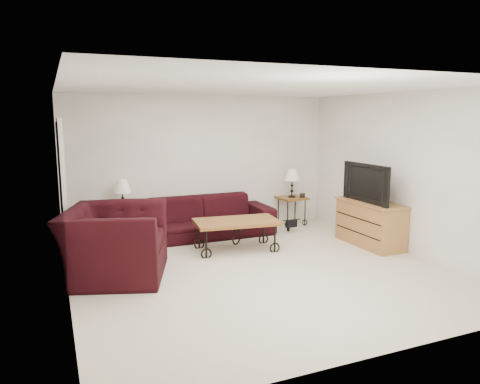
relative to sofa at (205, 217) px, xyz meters
name	(u,v)px	position (x,y,z in m)	size (l,w,h in m)	color
ground	(259,270)	(0.11, -2.02, -0.35)	(5.00, 5.00, 0.00)	beige
wall_back	(202,164)	(0.11, 0.48, 0.90)	(5.00, 0.02, 2.50)	white
wall_front	(386,220)	(0.11, -4.52, 0.90)	(5.00, 0.02, 2.50)	white
wall_left	(62,194)	(-2.39, -2.02, 0.90)	(0.02, 5.00, 2.50)	white
wall_right	(404,173)	(2.61, -2.02, 0.90)	(0.02, 5.00, 2.50)	white
ceiling	(261,87)	(0.11, -2.02, 2.15)	(5.00, 5.00, 0.00)	white
doorway	(62,192)	(-2.36, -0.37, 0.67)	(0.08, 0.94, 2.04)	black
sofa	(205,217)	(0.00, 0.00, 0.00)	(2.40, 0.94, 0.70)	black
side_table_left	(124,227)	(-1.40, 0.18, -0.08)	(0.49, 0.49, 0.54)	#925725
side_table_right	(292,211)	(1.85, 0.18, -0.07)	(0.51, 0.51, 0.55)	#925725
lamp_left	(123,196)	(-1.40, 0.18, 0.46)	(0.30, 0.30, 0.54)	black
lamp_right	(292,183)	(1.85, 0.18, 0.48)	(0.31, 0.31, 0.55)	black
photo_frame_left	(115,211)	(-1.55, 0.03, 0.23)	(0.11, 0.01, 0.09)	black
photo_frame_right	(302,195)	(2.00, 0.03, 0.25)	(0.11, 0.01, 0.09)	black
coffee_table	(236,235)	(0.18, -1.01, -0.10)	(1.32, 0.71, 0.49)	#925725
armchair	(115,242)	(-1.76, -1.48, 0.11)	(1.43, 1.25, 0.93)	black
throw_pillow	(127,238)	(-1.61, -1.53, 0.17)	(0.42, 0.11, 0.42)	orange
tv_stand	(370,223)	(2.34, -1.60, 0.02)	(0.51, 1.23, 0.74)	#C48B48
television	(371,183)	(2.32, -1.60, 0.70)	(1.10, 0.14, 0.63)	black
backpack	(288,220)	(1.53, -0.28, -0.14)	(0.33, 0.25, 0.43)	black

